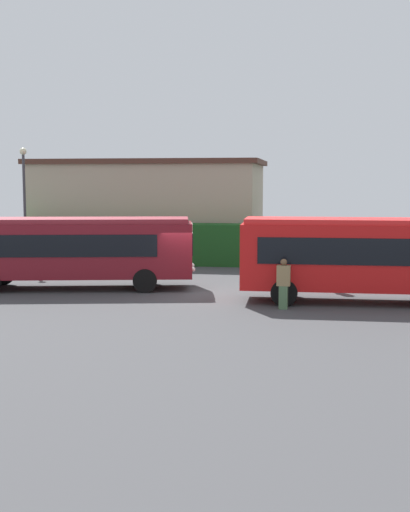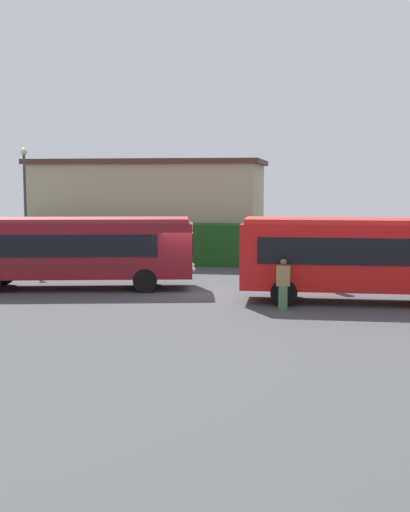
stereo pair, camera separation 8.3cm
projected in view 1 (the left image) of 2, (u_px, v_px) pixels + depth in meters
name	position (u px, v px, depth m)	size (l,w,h in m)	color
ground_plane	(194.00, 291.00, 28.40)	(64.00, 64.00, 0.00)	#424244
bus_maroon	(71.00, 248.00, 28.90)	(10.65, 4.55, 3.04)	maroon
bus_red	(357.00, 255.00, 25.58)	(8.85, 2.63, 3.21)	red
person_left	(283.00, 283.00, 24.39)	(0.50, 0.29, 1.83)	#4C6B47
person_center	(332.00, 270.00, 28.34)	(0.51, 0.50, 1.74)	maroon
hedge_row	(223.00, 245.00, 36.93)	(44.00, 1.45, 2.28)	#1A4F1D
depot_building	(152.00, 208.00, 42.16)	(13.84, 8.00, 5.87)	tan
traffic_cone	(372.00, 274.00, 31.61)	(0.36, 0.36, 0.60)	orange
lamppost	(24.00, 195.00, 35.44)	(0.36, 0.36, 6.32)	#38383D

